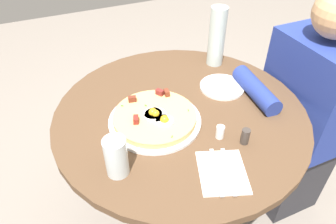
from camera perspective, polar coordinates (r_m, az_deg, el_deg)
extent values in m
plane|color=gray|center=(1.72, 1.64, -19.09)|extent=(6.00, 6.00, 0.00)
cylinder|color=brown|center=(1.17, 2.29, -0.37)|extent=(0.94, 0.94, 0.03)
cylinder|color=#333338|center=(1.43, 1.91, -11.73)|extent=(0.11, 0.11, 0.71)
cylinder|color=#333338|center=(1.71, 1.65, -18.88)|extent=(0.42, 0.42, 0.02)
cube|color=#2D2D33|center=(1.75, 20.59, -9.03)|extent=(0.32, 0.28, 0.45)
cube|color=navy|center=(1.46, 24.71, 3.25)|extent=(0.38, 0.22, 0.48)
cylinder|color=navy|center=(1.26, 15.79, 3.97)|extent=(0.27, 0.10, 0.07)
cylinder|color=white|center=(1.11, -2.41, -1.56)|extent=(0.33, 0.33, 0.01)
cylinder|color=#DAB66B|center=(1.09, -2.44, -0.89)|extent=(0.29, 0.29, 0.02)
cylinder|color=white|center=(1.09, -2.79, -0.29)|extent=(0.07, 0.07, 0.01)
sphere|color=yellow|center=(1.08, -2.80, -0.05)|extent=(0.03, 0.03, 0.03)
cylinder|color=white|center=(1.06, -0.63, -1.63)|extent=(0.06, 0.06, 0.01)
sphere|color=yellow|center=(1.05, -0.63, -1.39)|extent=(0.03, 0.03, 0.03)
cylinder|color=white|center=(1.08, -2.29, -0.54)|extent=(0.08, 0.08, 0.01)
sphere|color=yellow|center=(1.08, -2.30, -0.29)|extent=(0.03, 0.03, 0.03)
cube|color=maroon|center=(1.15, -6.57, 2.39)|extent=(0.02, 0.03, 0.02)
cube|color=brown|center=(1.17, -0.25, 3.56)|extent=(0.03, 0.02, 0.02)
cube|color=maroon|center=(1.17, -1.54, 3.63)|extent=(0.03, 0.03, 0.02)
cube|color=maroon|center=(1.06, -5.90, -1.39)|extent=(0.03, 0.03, 0.02)
cube|color=#387F2D|center=(1.08, -3.62, -0.76)|extent=(0.01, 0.00, 0.00)
cube|color=#387F2D|center=(1.10, 3.74, 0.33)|extent=(0.01, 0.01, 0.00)
cube|color=#387F2D|center=(1.09, -1.83, 0.08)|extent=(0.01, 0.00, 0.00)
cube|color=#387F2D|center=(1.12, -4.13, 1.23)|extent=(0.01, 0.01, 0.00)
cube|color=#387F2D|center=(1.00, 0.74, -4.52)|extent=(0.01, 0.01, 0.00)
cube|color=#387F2D|center=(1.13, -8.41, 1.17)|extent=(0.01, 0.01, 0.00)
cylinder|color=white|center=(1.29, 9.86, 4.57)|extent=(0.18, 0.18, 0.01)
cube|color=white|center=(0.96, 9.91, -10.78)|extent=(0.21, 0.19, 0.00)
cube|color=silver|center=(0.96, 11.00, -10.52)|extent=(0.17, 0.07, 0.00)
cube|color=silver|center=(0.95, 8.87, -10.69)|extent=(0.17, 0.07, 0.00)
cylinder|color=silver|center=(0.91, -9.48, -8.11)|extent=(0.07, 0.07, 0.13)
cylinder|color=silver|center=(1.39, 8.95, 13.46)|extent=(0.07, 0.07, 0.26)
cylinder|color=white|center=(1.05, 9.52, -3.64)|extent=(0.03, 0.03, 0.05)
cylinder|color=#3F3833|center=(1.04, 13.97, -4.36)|extent=(0.03, 0.03, 0.06)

